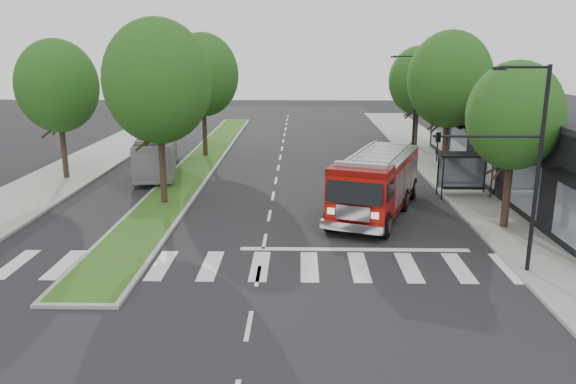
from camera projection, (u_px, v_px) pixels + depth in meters
name	position (u px, v px, depth m)	size (l,w,h in m)	color
ground	(265.00, 241.00, 25.57)	(140.00, 140.00, 0.00)	black
sidewalk_right	(475.00, 188.00, 34.96)	(5.00, 80.00, 0.15)	gray
sidewalk_left	(46.00, 186.00, 35.54)	(5.00, 80.00, 0.15)	gray
median	(201.00, 161.00, 43.10)	(3.00, 50.00, 0.15)	gray
storefront_row	(552.00, 150.00, 34.25)	(8.00, 30.00, 5.00)	black
bus_shelter	(465.00, 163.00, 32.70)	(3.20, 1.60, 2.61)	black
tree_right_near	(515.00, 116.00, 25.88)	(4.40, 4.40, 8.05)	black
tree_right_mid	(450.00, 80.00, 37.24)	(5.60, 5.60, 9.72)	black
tree_right_far	(418.00, 81.00, 47.08)	(5.00, 5.00, 8.73)	black
tree_median_near	(158.00, 81.00, 29.80)	(5.80, 5.80, 10.16)	black
tree_median_far	(203.00, 75.00, 43.43)	(5.60, 5.60, 9.72)	black
tree_left_mid	(57.00, 86.00, 35.94)	(5.20, 5.20, 9.16)	black
streetlight_right_near	(516.00, 156.00, 20.81)	(4.08, 0.22, 8.00)	black
streetlight_right_far	(413.00, 101.00, 43.58)	(2.11, 0.20, 8.00)	black
fire_engine	(376.00, 184.00, 29.48)	(6.09, 10.19, 3.40)	#670905
city_bus	(157.00, 151.00, 39.41)	(2.47, 10.54, 2.94)	#AFAFB4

